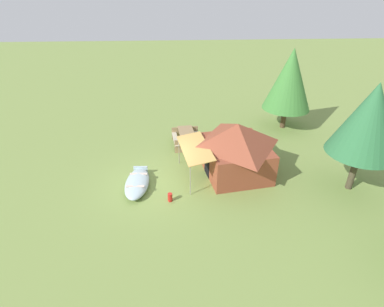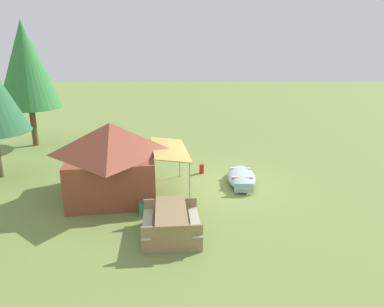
% 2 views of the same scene
% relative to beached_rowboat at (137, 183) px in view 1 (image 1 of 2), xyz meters
% --- Properties ---
extents(ground_plane, '(80.00, 80.00, 0.00)m').
position_rel_beached_rowboat_xyz_m(ground_plane, '(-0.32, 0.93, -0.24)').
color(ground_plane, olive).
extents(beached_rowboat, '(2.49, 1.17, 0.45)m').
position_rel_beached_rowboat_xyz_m(beached_rowboat, '(0.00, 0.00, 0.00)').
color(beached_rowboat, '#9FB4BC').
rests_on(beached_rowboat, ground_plane).
extents(canvas_cabin_tent, '(3.89, 4.53, 2.54)m').
position_rel_beached_rowboat_xyz_m(canvas_cabin_tent, '(-1.04, 4.59, 1.08)').
color(canvas_cabin_tent, brown).
rests_on(canvas_cabin_tent, ground_plane).
extents(picnic_table, '(1.97, 1.69, 0.79)m').
position_rel_beached_rowboat_xyz_m(picnic_table, '(-3.98, 2.41, 0.26)').
color(picnic_table, '#957851').
rests_on(picnic_table, ground_plane).
extents(cooler_box, '(0.38, 0.55, 0.40)m').
position_rel_beached_rowboat_xyz_m(cooler_box, '(-2.58, 3.19, -0.04)').
color(cooler_box, '#2D8660').
rests_on(cooler_box, ground_plane).
extents(fuel_can, '(0.22, 0.22, 0.38)m').
position_rel_beached_rowboat_xyz_m(fuel_can, '(1.07, 1.47, -0.05)').
color(fuel_can, red).
rests_on(fuel_can, ground_plane).
extents(pine_tree_back_left, '(2.82, 2.82, 4.83)m').
position_rel_beached_rowboat_xyz_m(pine_tree_back_left, '(0.62, 9.48, 3.08)').
color(pine_tree_back_left, '#453C2B').
rests_on(pine_tree_back_left, ground_plane).
extents(pine_tree_far_center, '(2.87, 2.87, 4.90)m').
position_rel_beached_rowboat_xyz_m(pine_tree_far_center, '(-6.05, 8.62, 2.84)').
color(pine_tree_far_center, '#4C3725').
rests_on(pine_tree_far_center, ground_plane).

